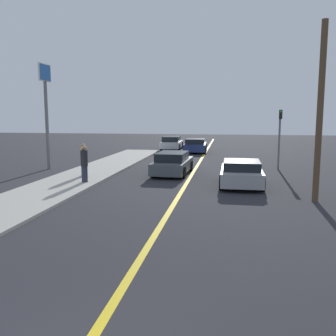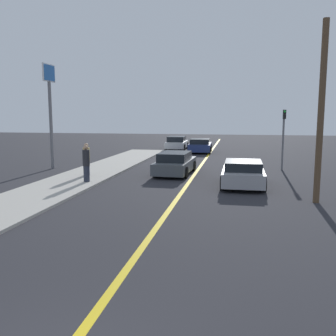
% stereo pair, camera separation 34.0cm
% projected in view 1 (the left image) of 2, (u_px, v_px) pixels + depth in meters
% --- Properties ---
extents(road_center_line, '(0.20, 60.00, 0.01)m').
position_uv_depth(road_center_line, '(193.00, 172.00, 22.00)').
color(road_center_line, gold).
rests_on(road_center_line, ground_plane).
extents(sidewalk_left, '(3.14, 30.22, 0.11)m').
position_uv_depth(sidewalk_left, '(81.00, 177.00, 20.08)').
color(sidewalk_left, '#ADA89E').
rests_on(sidewalk_left, ground_plane).
extents(car_near_right_lane, '(2.04, 3.91, 1.22)m').
position_uv_depth(car_near_right_lane, '(241.00, 173.00, 17.84)').
color(car_near_right_lane, '#9E9EA3').
rests_on(car_near_right_lane, ground_plane).
extents(car_ahead_center, '(2.04, 4.42, 1.27)m').
position_uv_depth(car_ahead_center, '(173.00, 163.00, 21.33)').
color(car_ahead_center, '#4C5156').
rests_on(car_ahead_center, ground_plane).
extents(car_far_distant, '(2.11, 4.06, 1.23)m').
position_uv_depth(car_far_distant, '(195.00, 146.00, 33.50)').
color(car_far_distant, navy).
rests_on(car_far_distant, ground_plane).
extents(car_parked_left_lot, '(2.00, 4.02, 1.26)m').
position_uv_depth(car_parked_left_lot, '(172.00, 143.00, 36.51)').
color(car_parked_left_lot, silver).
rests_on(car_parked_left_lot, ground_plane).
extents(pedestrian_near_curb, '(0.34, 0.34, 1.79)m').
position_uv_depth(pedestrian_near_curb, '(84.00, 164.00, 18.19)').
color(pedestrian_near_curb, '#282D3D').
rests_on(pedestrian_near_curb, sidewalk_left).
extents(pedestrian_mid_group, '(0.36, 0.36, 1.74)m').
position_uv_depth(pedestrian_mid_group, '(84.00, 159.00, 20.13)').
color(pedestrian_mid_group, '#282D3D').
rests_on(pedestrian_mid_group, sidewalk_left).
extents(traffic_light, '(0.18, 0.40, 3.66)m').
position_uv_depth(traffic_light, '(280.00, 133.00, 22.81)').
color(traffic_light, slate).
rests_on(traffic_light, ground_plane).
extents(roadside_sign, '(0.20, 1.43, 6.41)m').
position_uv_depth(roadside_sign, '(46.00, 96.00, 22.76)').
color(roadside_sign, slate).
rests_on(roadside_sign, ground_plane).
extents(utility_pole, '(0.24, 0.24, 6.85)m').
position_uv_depth(utility_pole, '(320.00, 113.00, 14.16)').
color(utility_pole, brown).
rests_on(utility_pole, ground_plane).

